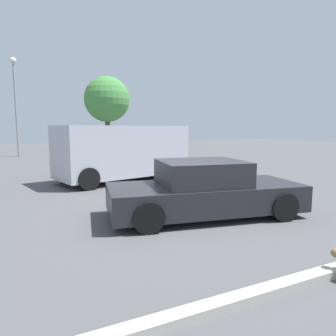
{
  "coord_description": "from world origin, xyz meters",
  "views": [
    {
      "loc": [
        -3.5,
        -5.94,
        2.04
      ],
      "look_at": [
        0.29,
        1.95,
        0.9
      ],
      "focal_mm": 32.43,
      "sensor_mm": 36.0,
      "label": 1
    }
  ],
  "objects_px": {
    "van_white": "(124,151)",
    "light_post_near": "(15,91)",
    "sedan_foreground": "(204,191)",
    "pedestrian": "(79,153)"
  },
  "relations": [
    {
      "from": "light_post_near",
      "to": "sedan_foreground",
      "type": "bearing_deg",
      "value": -77.95
    },
    {
      "from": "van_white",
      "to": "pedestrian",
      "type": "distance_m",
      "value": 3.14
    },
    {
      "from": "van_white",
      "to": "light_post_near",
      "type": "xyz_separation_m",
      "value": [
        -3.86,
        13.29,
        3.55
      ]
    },
    {
      "from": "sedan_foreground",
      "to": "van_white",
      "type": "relative_size",
      "value": 0.87
    },
    {
      "from": "van_white",
      "to": "light_post_near",
      "type": "distance_m",
      "value": 14.28
    },
    {
      "from": "van_white",
      "to": "light_post_near",
      "type": "bearing_deg",
      "value": 92.38
    },
    {
      "from": "van_white",
      "to": "sedan_foreground",
      "type": "bearing_deg",
      "value": -102.02
    },
    {
      "from": "sedan_foreground",
      "to": "light_post_near",
      "type": "bearing_deg",
      "value": 112.41
    },
    {
      "from": "pedestrian",
      "to": "light_post_near",
      "type": "height_order",
      "value": "light_post_near"
    },
    {
      "from": "pedestrian",
      "to": "light_post_near",
      "type": "bearing_deg",
      "value": -144.02
    }
  ]
}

